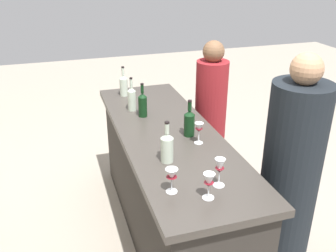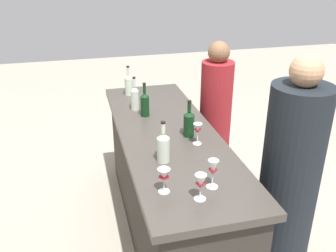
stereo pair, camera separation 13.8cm
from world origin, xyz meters
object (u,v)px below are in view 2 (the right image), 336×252
object	(u,v)px
wine_bottle_center_dark_green	(145,104)
wine_glass_far_left	(164,176)
wine_bottle_second_right_clear_pale	(135,97)
wine_bottle_leftmost_clear_pale	(163,147)
person_left_guest	(215,120)
wine_glass_near_right	(201,183)
wine_glass_near_center	(213,169)
wine_bottle_second_left_dark_green	(189,123)
wine_glass_near_left	(198,129)
wine_bottle_rightmost_clear_pale	(129,84)
person_center_guest	(289,179)

from	to	relation	value
wine_bottle_center_dark_green	wine_glass_far_left	world-z (taller)	wine_bottle_center_dark_green
wine_bottle_second_right_clear_pale	wine_bottle_leftmost_clear_pale	bearing A→B (deg)	-178.32
wine_bottle_center_dark_green	person_left_guest	xyz separation A→B (m)	(0.33, -0.75, -0.37)
wine_bottle_center_dark_green	wine_glass_near_right	size ratio (longest dim) A/B	1.82
wine_bottle_second_right_clear_pale	wine_glass_near_center	world-z (taller)	wine_bottle_second_right_clear_pale
wine_bottle_second_left_dark_green	person_left_guest	xyz separation A→B (m)	(0.78, -0.51, -0.37)
wine_bottle_second_left_dark_green	person_left_guest	size ratio (longest dim) A/B	0.19
wine_glass_far_left	wine_glass_near_left	bearing A→B (deg)	-35.43
wine_bottle_second_left_dark_green	wine_glass_near_right	size ratio (longest dim) A/B	1.78
wine_bottle_second_right_clear_pale	wine_glass_near_left	world-z (taller)	wine_bottle_second_right_clear_pale
wine_glass_near_left	wine_glass_far_left	size ratio (longest dim) A/B	1.05
wine_bottle_leftmost_clear_pale	wine_glass_near_right	bearing A→B (deg)	-167.96
wine_bottle_rightmost_clear_pale	wine_glass_near_center	size ratio (longest dim) A/B	1.59
wine_glass_near_left	wine_glass_near_right	size ratio (longest dim) A/B	1.00
wine_bottle_center_dark_green	wine_bottle_second_right_clear_pale	bearing A→B (deg)	20.11
wine_bottle_second_right_clear_pale	wine_bottle_rightmost_clear_pale	xyz separation A→B (m)	(0.38, -0.01, -0.00)
wine_bottle_leftmost_clear_pale	wine_bottle_second_right_clear_pale	size ratio (longest dim) A/B	0.96
wine_bottle_leftmost_clear_pale	wine_glass_near_left	size ratio (longest dim) A/B	1.80
wine_glass_near_left	wine_glass_far_left	xyz separation A→B (m)	(-0.51, 0.36, -0.01)
wine_bottle_center_dark_green	person_left_guest	bearing A→B (deg)	-66.23
wine_glass_near_right	person_left_guest	distance (m)	1.72
wine_bottle_second_right_clear_pale	person_left_guest	xyz separation A→B (m)	(0.18, -0.81, -0.37)
wine_bottle_rightmost_clear_pale	wine_bottle_second_left_dark_green	bearing A→B (deg)	-163.70
wine_glass_near_right	wine_bottle_rightmost_clear_pale	bearing A→B (deg)	3.82
wine_glass_near_right	wine_glass_far_left	size ratio (longest dim) A/B	1.05
wine_glass_near_left	person_center_guest	xyz separation A→B (m)	(-0.30, -0.57, -0.31)
wine_bottle_second_left_dark_green	wine_glass_near_right	xyz separation A→B (m)	(-0.76, 0.17, -0.00)
wine_glass_near_right	wine_glass_far_left	world-z (taller)	wine_glass_near_right
person_left_guest	person_center_guest	size ratio (longest dim) A/B	0.90
person_left_guest	person_center_guest	world-z (taller)	person_center_guest
wine_bottle_center_dark_green	person_center_guest	size ratio (longest dim) A/B	0.18
wine_bottle_center_dark_green	wine_bottle_second_right_clear_pale	xyz separation A→B (m)	(0.15, 0.06, 0.00)
wine_glass_near_center	wine_glass_far_left	distance (m)	0.28
wine_bottle_leftmost_clear_pale	wine_glass_near_center	size ratio (longest dim) A/B	1.59
wine_bottle_second_left_dark_green	wine_glass_near_right	world-z (taller)	wine_bottle_second_left_dark_green
wine_bottle_leftmost_clear_pale	person_left_guest	size ratio (longest dim) A/B	0.19
wine_bottle_leftmost_clear_pale	wine_bottle_center_dark_green	distance (m)	0.76
wine_bottle_second_right_clear_pale	person_left_guest	size ratio (longest dim) A/B	0.20
wine_bottle_rightmost_clear_pale	wine_glass_near_right	xyz separation A→B (m)	(-1.74, -0.12, -0.00)
wine_glass_near_center	wine_glass_far_left	world-z (taller)	wine_glass_near_center
wine_bottle_second_left_dark_green	person_center_guest	xyz separation A→B (m)	(-0.43, -0.60, -0.30)
wine_bottle_second_left_dark_green	wine_bottle_rightmost_clear_pale	xyz separation A→B (m)	(0.98, 0.29, 0.00)
wine_bottle_second_right_clear_pale	wine_glass_far_left	size ratio (longest dim) A/B	1.96
wine_bottle_center_dark_green	wine_bottle_rightmost_clear_pale	xyz separation A→B (m)	(0.53, 0.05, -0.00)
wine_bottle_second_right_clear_pale	person_center_guest	xyz separation A→B (m)	(-1.04, -0.89, -0.31)
wine_glass_near_center	person_left_guest	bearing A→B (deg)	-21.84
wine_glass_far_left	wine_glass_near_right	bearing A→B (deg)	-123.74
wine_bottle_second_left_dark_green	wine_bottle_center_dark_green	bearing A→B (deg)	27.88
wine_glass_near_left	person_left_guest	bearing A→B (deg)	-28.37
wine_glass_near_center	wine_glass_near_right	world-z (taller)	wine_glass_near_center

